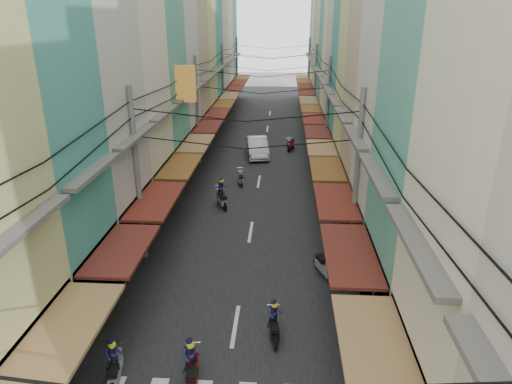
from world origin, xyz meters
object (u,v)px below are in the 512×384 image
at_px(white_car, 257,156).
at_px(bicycle, 425,319).
at_px(traffic_sign, 374,284).
at_px(market_umbrella, 446,324).

xyz_separation_m(white_car, bicycle, (7.75, -21.40, 0.00)).
bearing_deg(bicycle, traffic_sign, 114.12).
bearing_deg(traffic_sign, bicycle, 28.02).
relative_size(market_umbrella, traffic_sign, 0.86).
bearing_deg(bicycle, white_car, 16.01).
height_order(white_car, traffic_sign, traffic_sign).
relative_size(white_car, market_umbrella, 2.01).
distance_m(white_car, market_umbrella, 25.92).
bearing_deg(white_car, market_umbrella, -82.29).
xyz_separation_m(market_umbrella, traffic_sign, (-1.75, 2.15, -0.06)).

